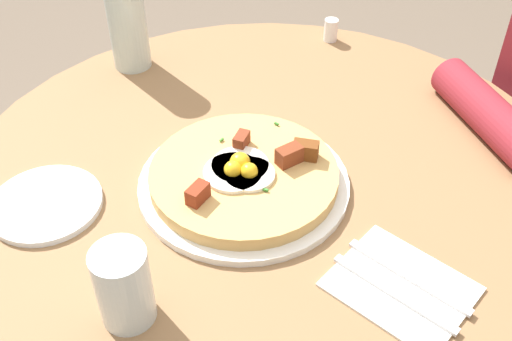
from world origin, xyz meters
TOP-DOWN VIEW (x-y plane):
  - dining_table at (0.00, 0.00)m, footprint 1.00×1.00m
  - pizza_plate at (-0.00, -0.05)m, footprint 0.32×0.32m
  - breakfast_pizza at (-0.00, -0.05)m, footprint 0.29×0.29m
  - bread_plate at (-0.12, -0.32)m, footprint 0.17×0.17m
  - napkin at (0.27, 0.02)m, footprint 0.20×0.18m
  - fork at (0.28, 0.01)m, footprint 0.18×0.06m
  - knife at (0.27, 0.04)m, footprint 0.18×0.06m
  - water_glass at (0.12, -0.29)m, footprint 0.07×0.07m
  - water_bottle at (-0.42, -0.05)m, footprint 0.07×0.07m
  - salt_shaker at (-0.29, 0.34)m, footprint 0.03×0.03m

SIDE VIEW (x-z plane):
  - dining_table at x=0.00m, z-range 0.20..0.95m
  - napkin at x=0.27m, z-range 0.75..0.75m
  - bread_plate at x=-0.12m, z-range 0.75..0.76m
  - pizza_plate at x=0.00m, z-range 0.75..0.76m
  - fork at x=0.28m, z-range 0.75..0.76m
  - knife at x=0.27m, z-range 0.75..0.76m
  - salt_shaker at x=-0.29m, z-range 0.75..0.80m
  - breakfast_pizza at x=0.00m, z-range 0.75..0.80m
  - water_glass at x=0.12m, z-range 0.75..0.86m
  - water_bottle at x=-0.42m, z-range 0.75..0.97m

